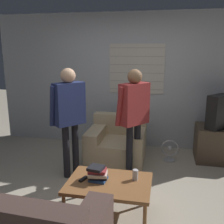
{
  "coord_description": "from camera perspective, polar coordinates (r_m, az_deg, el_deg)",
  "views": [
    {
      "loc": [
        0.72,
        -2.97,
        1.9
      ],
      "look_at": [
        -0.01,
        0.63,
        1.0
      ],
      "focal_mm": 42.0,
      "sensor_mm": 36.0,
      "label": 1
    }
  ],
  "objects": [
    {
      "name": "ground_plane",
      "position": [
        3.59,
        -1.93,
        -18.13
      ],
      "size": [
        16.0,
        16.0,
        0.0
      ],
      "primitive_type": "plane",
      "color": "#B2A893"
    },
    {
      "name": "tv",
      "position": [
        4.73,
        23.04,
        0.24
      ],
      "size": [
        0.62,
        0.65,
        0.57
      ],
      "rotation": [
        0.0,
        0.0,
        3.97
      ],
      "color": "black",
      "rests_on": "tv_stand"
    },
    {
      "name": "person_left_standing",
      "position": [
        3.84,
        -9.35,
        0.58
      ],
      "size": [
        0.51,
        0.8,
        1.63
      ],
      "rotation": [
        0.0,
        0.0,
        0.87
      ],
      "color": "black",
      "rests_on": "ground_plane"
    },
    {
      "name": "coffee_table",
      "position": [
        3.11,
        -0.66,
        -15.56
      ],
      "size": [
        0.95,
        0.67,
        0.41
      ],
      "color": "brown",
      "rests_on": "ground_plane"
    },
    {
      "name": "tv_stand",
      "position": [
        4.89,
        22.43,
        -6.42
      ],
      "size": [
        0.81,
        0.59,
        0.6
      ],
      "color": "#4C3D2D",
      "rests_on": "ground_plane"
    },
    {
      "name": "soda_can",
      "position": [
        3.11,
        5.09,
        -13.45
      ],
      "size": [
        0.07,
        0.07,
        0.13
      ],
      "color": "silver",
      "rests_on": "coffee_table"
    },
    {
      "name": "spare_remote",
      "position": [
        3.14,
        -6.26,
        -14.29
      ],
      "size": [
        0.08,
        0.14,
        0.02
      ],
      "rotation": [
        0.0,
        0.0,
        -0.36
      ],
      "color": "black",
      "rests_on": "coffee_table"
    },
    {
      "name": "person_right_standing",
      "position": [
        3.85,
        4.72,
        0.59
      ],
      "size": [
        0.53,
        0.81,
        1.61
      ],
      "rotation": [
        0.0,
        0.0,
        0.91
      ],
      "color": "black",
      "rests_on": "ground_plane"
    },
    {
      "name": "floor_fan",
      "position": [
        4.67,
        12.44,
        -8.29
      ],
      "size": [
        0.3,
        0.2,
        0.37
      ],
      "color": "#A8A8AD",
      "rests_on": "ground_plane"
    },
    {
      "name": "wall_back",
      "position": [
        5.08,
        3.36,
        6.74
      ],
      "size": [
        5.2,
        0.08,
        2.55
      ],
      "color": "#ADB2B7",
      "rests_on": "ground_plane"
    },
    {
      "name": "armchair_beige",
      "position": [
        4.57,
        1.13,
        -6.83
      ],
      "size": [
        0.95,
        0.89,
        0.75
      ],
      "rotation": [
        0.0,
        0.0,
        3.14
      ],
      "color": "#C6B289",
      "rests_on": "ground_plane"
    },
    {
      "name": "book_stack",
      "position": [
        3.1,
        -3.16,
        -13.19
      ],
      "size": [
        0.24,
        0.21,
        0.17
      ],
      "color": "#284C89",
      "rests_on": "coffee_table"
    }
  ]
}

